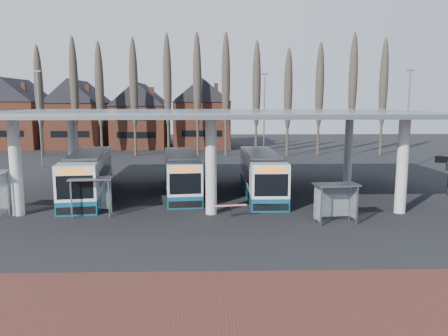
{
  "coord_description": "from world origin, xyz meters",
  "views": [
    {
      "loc": [
        0.14,
        -24.27,
        7.01
      ],
      "look_at": [
        0.91,
        7.0,
        2.23
      ],
      "focal_mm": 35.0,
      "sensor_mm": 36.0,
      "label": 1
    }
  ],
  "objects_px": {
    "bus_0": "(88,176)",
    "bus_2": "(261,174)",
    "shelter_1": "(91,188)",
    "shelter_2": "(335,194)",
    "bus_1": "(181,174)"
  },
  "relations": [
    {
      "from": "shelter_1",
      "to": "shelter_2",
      "type": "distance_m",
      "value": 14.74
    },
    {
      "from": "shelter_1",
      "to": "shelter_2",
      "type": "bearing_deg",
      "value": -14.41
    },
    {
      "from": "bus_0",
      "to": "bus_2",
      "type": "bearing_deg",
      "value": -5.83
    },
    {
      "from": "bus_2",
      "to": "shelter_1",
      "type": "relative_size",
      "value": 4.28
    },
    {
      "from": "bus_0",
      "to": "shelter_2",
      "type": "relative_size",
      "value": 4.54
    },
    {
      "from": "bus_2",
      "to": "shelter_2",
      "type": "bearing_deg",
      "value": -67.83
    },
    {
      "from": "shelter_1",
      "to": "shelter_2",
      "type": "relative_size",
      "value": 1.02
    },
    {
      "from": "bus_0",
      "to": "shelter_2",
      "type": "xyz_separation_m",
      "value": [
        16.38,
        -7.74,
        0.15
      ]
    },
    {
      "from": "bus_0",
      "to": "shelter_2",
      "type": "distance_m",
      "value": 18.12
    },
    {
      "from": "bus_0",
      "to": "bus_2",
      "type": "distance_m",
      "value": 12.99
    },
    {
      "from": "shelter_1",
      "to": "shelter_2",
      "type": "height_order",
      "value": "shelter_1"
    },
    {
      "from": "bus_1",
      "to": "shelter_1",
      "type": "relative_size",
      "value": 4.19
    },
    {
      "from": "bus_0",
      "to": "shelter_1",
      "type": "height_order",
      "value": "bus_0"
    },
    {
      "from": "shelter_2",
      "to": "shelter_1",
      "type": "bearing_deg",
      "value": 164.76
    },
    {
      "from": "bus_1",
      "to": "shelter_1",
      "type": "xyz_separation_m",
      "value": [
        -5.05,
        -6.89,
        0.28
      ]
    }
  ]
}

